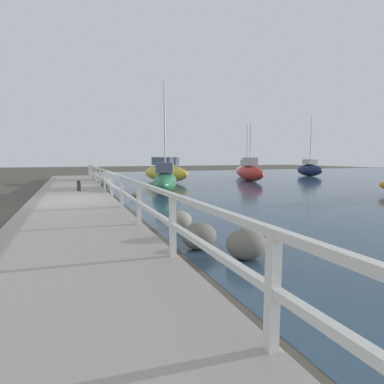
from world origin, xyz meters
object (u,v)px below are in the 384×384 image
object	(u,v)px
sailboat_red	(250,172)
sailboat_yellow	(165,172)
sailboat_navy	(310,169)
sailboat_white	(247,170)
sailboat_green	(165,180)
mooring_bollard	(79,185)

from	to	relation	value
sailboat_red	sailboat_yellow	bearing A→B (deg)	177.25
sailboat_yellow	sailboat_navy	bearing A→B (deg)	-16.04
sailboat_white	sailboat_navy	bearing A→B (deg)	-21.31
sailboat_navy	sailboat_green	xyz separation A→B (m)	(-18.86, -8.56, -0.07)
sailboat_navy	sailboat_green	size ratio (longest dim) A/B	1.04
sailboat_white	sailboat_green	bearing A→B (deg)	-151.38
sailboat_navy	sailboat_red	bearing A→B (deg)	-161.88
sailboat_white	sailboat_yellow	bearing A→B (deg)	-175.08
mooring_bollard	sailboat_white	size ratio (longest dim) A/B	0.10
sailboat_navy	sailboat_white	xyz separation A→B (m)	(-7.13, 1.26, -0.04)
sailboat_yellow	sailboat_green	world-z (taller)	sailboat_yellow
sailboat_red	sailboat_white	distance (m)	5.26
mooring_bollard	sailboat_white	world-z (taller)	sailboat_white
mooring_bollard	sailboat_red	size ratio (longest dim) A/B	0.10
sailboat_white	mooring_bollard	bearing A→B (deg)	-159.28
mooring_bollard	sailboat_navy	world-z (taller)	sailboat_navy
sailboat_red	sailboat_white	world-z (taller)	sailboat_white
mooring_bollard	sailboat_green	size ratio (longest dim) A/B	0.09
sailboat_navy	sailboat_red	size ratio (longest dim) A/B	1.20
mooring_bollard	sailboat_red	distance (m)	15.00
mooring_bollard	sailboat_yellow	size ratio (longest dim) A/B	0.08
sailboat_yellow	sailboat_green	distance (m)	7.34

